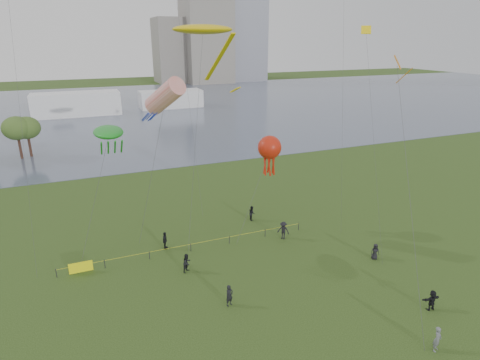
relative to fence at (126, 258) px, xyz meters
name	(u,v)px	position (x,y,z in m)	size (l,w,h in m)	color
ground_plane	(293,329)	(9.86, -13.48, -0.55)	(400.00, 400.00, 0.00)	#233A12
lake	(122,109)	(9.86, 86.52, -0.53)	(400.00, 120.00, 0.08)	#515A6F
building_mid	(206,39)	(55.86, 148.52, 18.45)	(20.00, 20.00, 38.00)	gray
building_low	(173,51)	(41.86, 154.52, 13.45)	(16.00, 18.00, 28.00)	slate
pavilion_left	(77,104)	(-2.14, 81.52, 2.45)	(22.00, 8.00, 6.00)	white
pavilion_right	(171,99)	(23.86, 84.52, 1.95)	(18.00, 7.00, 5.00)	silver
fence	(126,258)	(0.00, 0.00, 0.00)	(24.07, 0.07, 1.05)	black
kite_flyer	(437,339)	(17.60, -18.89, 0.35)	(0.66, 0.44, 1.82)	slate
spectator_a	(187,263)	(4.85, -3.36, 0.31)	(0.84, 0.66, 1.73)	black
spectator_b	(283,230)	(15.62, -1.14, 0.40)	(1.23, 0.71, 1.91)	black
spectator_c	(165,240)	(3.93, 1.48, 0.32)	(1.03, 0.43, 1.75)	black
spectator_d	(375,252)	(21.67, -7.95, 0.22)	(0.76, 0.49, 1.55)	black
spectator_e	(432,300)	(20.66, -15.55, 0.27)	(1.54, 0.49, 1.66)	black
spectator_f	(229,296)	(6.61, -9.24, 0.33)	(0.64, 0.42, 1.76)	black
spectator_g	(252,213)	(14.49, 4.27, 0.28)	(0.81, 0.63, 1.67)	black
kite_stingray	(203,30)	(9.08, 3.47, 19.72)	(6.05, 10.24, 20.77)	#3F3F42
kite_windsock	(165,96)	(5.33, 3.96, 13.90)	(5.49, 5.15, 16.39)	#3F3F42
kite_creature	(108,132)	(-0.13, 2.55, 11.25)	(5.09, 4.78, 12.28)	#3F3F42
kite_octopus	(270,148)	(15.26, 1.76, 8.46)	(5.76, 3.41, 10.28)	#3F3F42
kite_delta	(400,78)	(21.82, -8.06, 16.00)	(5.91, 12.09, 18.31)	#3F3F42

